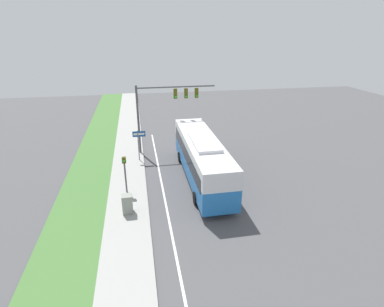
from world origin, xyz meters
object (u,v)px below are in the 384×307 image
signal_gantry (165,103)px  street_sign (139,140)px  utility_cabinet (127,204)px  bus (202,156)px  pedestrian_signal (125,169)px

signal_gantry → street_sign: (-2.64, -1.84, -2.85)m
utility_cabinet → signal_gantry: bearing=70.7°
bus → pedestrian_signal: 6.06m
street_sign → utility_cabinet: size_ratio=2.27×
signal_gantry → street_sign: signal_gantry is taller
pedestrian_signal → bus: bearing=12.2°
bus → signal_gantry: (-2.15, 6.37, 2.90)m
signal_gantry → pedestrian_signal: 9.01m
signal_gantry → utility_cabinet: size_ratio=5.72×
utility_cabinet → bus: bearing=35.0°
bus → pedestrian_signal: bus is taller
signal_gantry → bus: bearing=-71.3°
bus → pedestrian_signal: bearing=-167.8°
bus → street_sign: bus is taller
bus → signal_gantry: signal_gantry is taller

